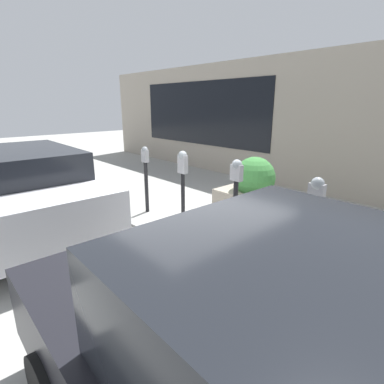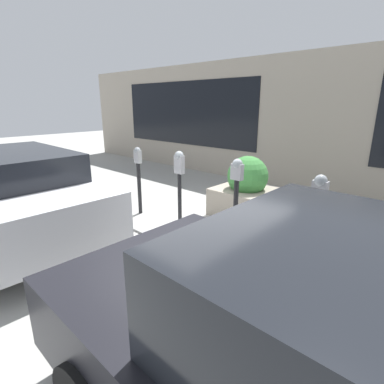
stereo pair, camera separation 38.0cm
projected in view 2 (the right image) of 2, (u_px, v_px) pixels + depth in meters
The scene contains 9 objects.
ground_plane at pixel (186, 248), 4.75m from camera, with size 40.00×40.00×0.00m, color #999993.
curb_strip at pixel (183, 249), 4.69m from camera, with size 19.00×0.16×0.04m.
building_facade at pixel (310, 124), 7.41m from camera, with size 19.00×0.17×3.42m.
parking_meter_nearest at pixel (318, 203), 3.62m from camera, with size 0.18×0.15×1.40m.
parking_meter_second at pixel (236, 190), 4.42m from camera, with size 0.18×0.15×1.45m.
parking_meter_middle at pixel (179, 176), 5.21m from camera, with size 0.18×0.15×1.43m.
parking_meter_fourth at pixel (139, 173), 6.03m from camera, with size 0.15×0.13×1.38m.
planter_box at pixel (247, 192), 6.01m from camera, with size 1.23×1.07×1.22m.
parked_car_middle at pixel (10, 192), 4.96m from camera, with size 4.42×1.93×1.48m.
Camera 2 is at (-2.98, 3.10, 2.21)m, focal length 28.00 mm.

